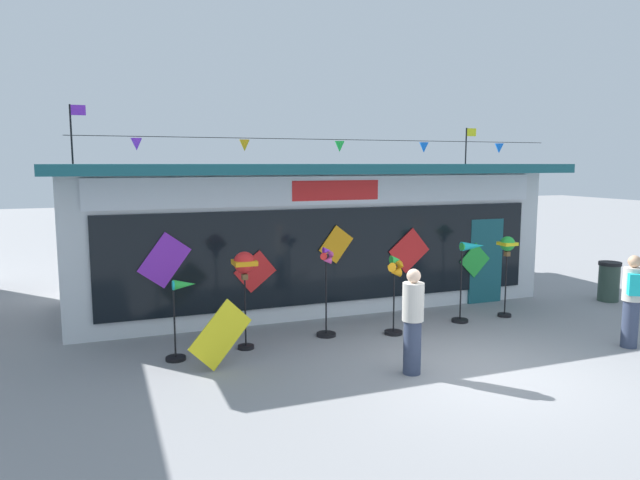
{
  "coord_description": "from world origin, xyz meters",
  "views": [
    {
      "loc": [
        -5.53,
        -7.42,
        3.29
      ],
      "look_at": [
        -1.52,
        2.97,
        1.81
      ],
      "focal_mm": 32.36,
      "sensor_mm": 36.0,
      "label": 1
    }
  ],
  "objects_px": {
    "wind_spinner_center_left": "(327,290)",
    "wind_spinner_center_right": "(395,282)",
    "wind_spinner_far_right": "(507,253)",
    "kite_shop_building": "(295,228)",
    "person_mid_plaza": "(632,299)",
    "wind_spinner_left": "(245,269)",
    "display_kite_on_ground": "(221,335)",
    "wind_spinner_far_left": "(181,312)",
    "wind_spinner_right": "(469,266)",
    "trash_bin": "(609,281)",
    "person_near_camera": "(413,321)"
  },
  "relations": [
    {
      "from": "wind_spinner_far_left",
      "to": "display_kite_on_ground",
      "type": "height_order",
      "value": "wind_spinner_far_left"
    },
    {
      "from": "person_mid_plaza",
      "to": "display_kite_on_ground",
      "type": "relative_size",
      "value": 1.64
    },
    {
      "from": "person_mid_plaza",
      "to": "trash_bin",
      "type": "height_order",
      "value": "person_mid_plaza"
    },
    {
      "from": "wind_spinner_far_right",
      "to": "trash_bin",
      "type": "distance_m",
      "value": 3.42
    },
    {
      "from": "wind_spinner_center_left",
      "to": "wind_spinner_center_right",
      "type": "bearing_deg",
      "value": -15.95
    },
    {
      "from": "wind_spinner_center_right",
      "to": "wind_spinner_right",
      "type": "relative_size",
      "value": 0.92
    },
    {
      "from": "display_kite_on_ground",
      "to": "kite_shop_building",
      "type": "bearing_deg",
      "value": 58.89
    },
    {
      "from": "kite_shop_building",
      "to": "person_near_camera",
      "type": "bearing_deg",
      "value": -91.34
    },
    {
      "from": "person_near_camera",
      "to": "person_mid_plaza",
      "type": "height_order",
      "value": "same"
    },
    {
      "from": "wind_spinner_left",
      "to": "wind_spinner_right",
      "type": "relative_size",
      "value": 1.04
    },
    {
      "from": "wind_spinner_left",
      "to": "wind_spinner_center_right",
      "type": "height_order",
      "value": "wind_spinner_left"
    },
    {
      "from": "wind_spinner_right",
      "to": "display_kite_on_ground",
      "type": "relative_size",
      "value": 1.65
    },
    {
      "from": "kite_shop_building",
      "to": "wind_spinner_right",
      "type": "distance_m",
      "value": 4.66
    },
    {
      "from": "wind_spinner_far_left",
      "to": "wind_spinner_right",
      "type": "distance_m",
      "value": 5.95
    },
    {
      "from": "wind_spinner_center_left",
      "to": "kite_shop_building",
      "type": "bearing_deg",
      "value": 80.12
    },
    {
      "from": "wind_spinner_center_right",
      "to": "kite_shop_building",
      "type": "bearing_deg",
      "value": 98.13
    },
    {
      "from": "person_mid_plaza",
      "to": "trash_bin",
      "type": "distance_m",
      "value": 3.84
    },
    {
      "from": "wind_spinner_left",
      "to": "display_kite_on_ground",
      "type": "distance_m",
      "value": 1.34
    },
    {
      "from": "kite_shop_building",
      "to": "wind_spinner_far_left",
      "type": "bearing_deg",
      "value": -129.46
    },
    {
      "from": "wind_spinner_center_right",
      "to": "wind_spinner_left",
      "type": "bearing_deg",
      "value": 176.23
    },
    {
      "from": "display_kite_on_ground",
      "to": "wind_spinner_far_left",
      "type": "bearing_deg",
      "value": 131.03
    },
    {
      "from": "wind_spinner_left",
      "to": "wind_spinner_center_right",
      "type": "relative_size",
      "value": 1.13
    },
    {
      "from": "wind_spinner_center_left",
      "to": "wind_spinner_far_left",
      "type": "bearing_deg",
      "value": -172.94
    },
    {
      "from": "kite_shop_building",
      "to": "person_mid_plaza",
      "type": "distance_m",
      "value": 7.71
    },
    {
      "from": "wind_spinner_center_right",
      "to": "wind_spinner_far_right",
      "type": "bearing_deg",
      "value": 6.23
    },
    {
      "from": "kite_shop_building",
      "to": "wind_spinner_far_right",
      "type": "bearing_deg",
      "value": -48.24
    },
    {
      "from": "wind_spinner_center_left",
      "to": "trash_bin",
      "type": "distance_m",
      "value": 7.44
    },
    {
      "from": "wind_spinner_center_right",
      "to": "person_near_camera",
      "type": "bearing_deg",
      "value": -110.8
    },
    {
      "from": "trash_bin",
      "to": "display_kite_on_ground",
      "type": "height_order",
      "value": "display_kite_on_ground"
    },
    {
      "from": "kite_shop_building",
      "to": "wind_spinner_right",
      "type": "relative_size",
      "value": 6.58
    },
    {
      "from": "kite_shop_building",
      "to": "wind_spinner_left",
      "type": "distance_m",
      "value": 4.63
    },
    {
      "from": "wind_spinner_center_left",
      "to": "wind_spinner_center_right",
      "type": "distance_m",
      "value": 1.32
    },
    {
      "from": "person_near_camera",
      "to": "wind_spinner_left",
      "type": "bearing_deg",
      "value": -109.03
    },
    {
      "from": "person_near_camera",
      "to": "person_mid_plaza",
      "type": "relative_size",
      "value": 1.0
    },
    {
      "from": "wind_spinner_center_right",
      "to": "person_near_camera",
      "type": "distance_m",
      "value": 2.1
    },
    {
      "from": "wind_spinner_left",
      "to": "person_near_camera",
      "type": "height_order",
      "value": "wind_spinner_left"
    },
    {
      "from": "wind_spinner_center_left",
      "to": "person_mid_plaza",
      "type": "height_order",
      "value": "wind_spinner_center_left"
    },
    {
      "from": "kite_shop_building",
      "to": "wind_spinner_right",
      "type": "height_order",
      "value": "kite_shop_building"
    },
    {
      "from": "kite_shop_building",
      "to": "person_mid_plaza",
      "type": "xyz_separation_m",
      "value": [
        4.18,
        -6.43,
        -0.77
      ]
    },
    {
      "from": "trash_bin",
      "to": "wind_spinner_center_right",
      "type": "bearing_deg",
      "value": -174.5
    },
    {
      "from": "wind_spinner_far_right",
      "to": "trash_bin",
      "type": "bearing_deg",
      "value": 4.85
    },
    {
      "from": "wind_spinner_far_right",
      "to": "wind_spinner_right",
      "type": "bearing_deg",
      "value": -178.91
    },
    {
      "from": "wind_spinner_right",
      "to": "trash_bin",
      "type": "bearing_deg",
      "value": 3.99
    },
    {
      "from": "wind_spinner_far_left",
      "to": "wind_spinner_far_right",
      "type": "distance_m",
      "value": 6.94
    },
    {
      "from": "person_near_camera",
      "to": "trash_bin",
      "type": "relative_size",
      "value": 1.76
    },
    {
      "from": "wind_spinner_left",
      "to": "wind_spinner_center_left",
      "type": "xyz_separation_m",
      "value": [
        1.63,
        0.17,
        -0.53
      ]
    },
    {
      "from": "wind_spinner_center_left",
      "to": "wind_spinner_right",
      "type": "height_order",
      "value": "wind_spinner_center_left"
    },
    {
      "from": "person_mid_plaza",
      "to": "trash_bin",
      "type": "relative_size",
      "value": 1.76
    },
    {
      "from": "wind_spinner_center_left",
      "to": "trash_bin",
      "type": "xyz_separation_m",
      "value": [
        7.42,
        0.23,
        -0.43
      ]
    },
    {
      "from": "kite_shop_building",
      "to": "wind_spinner_center_left",
      "type": "xyz_separation_m",
      "value": [
        -0.67,
        -3.84,
        -0.75
      ]
    }
  ]
}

